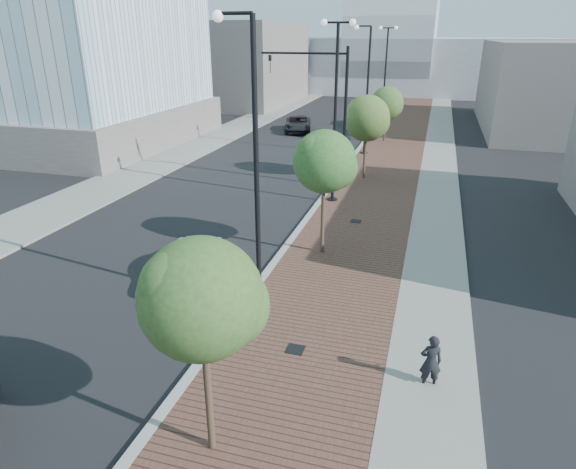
# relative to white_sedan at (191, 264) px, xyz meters

# --- Properties ---
(sidewalk) EXTENTS (7.00, 140.00, 0.12)m
(sidewalk) POSITION_rel_white_sedan_xyz_m (6.07, 28.67, -0.61)
(sidewalk) COLOR #4C2D23
(sidewalk) RESTS_ON ground
(concrete_strip) EXTENTS (2.40, 140.00, 0.13)m
(concrete_strip) POSITION_rel_white_sedan_xyz_m (8.77, 28.67, -0.60)
(concrete_strip) COLOR slate
(concrete_strip) RESTS_ON ground
(curb) EXTENTS (0.30, 140.00, 0.14)m
(curb) POSITION_rel_white_sedan_xyz_m (2.57, 28.67, -0.60)
(curb) COLOR gray
(curb) RESTS_ON ground
(west_sidewalk) EXTENTS (4.00, 140.00, 0.12)m
(west_sidewalk) POSITION_rel_white_sedan_xyz_m (-10.43, 28.67, -0.61)
(west_sidewalk) COLOR slate
(west_sidewalk) RESTS_ON ground
(white_sedan) EXTENTS (2.17, 4.26, 1.34)m
(white_sedan) POSITION_rel_white_sedan_xyz_m (0.00, 0.00, 0.00)
(white_sedan) COLOR silver
(white_sedan) RESTS_ON ground
(dark_car_mid) EXTENTS (3.49, 5.51, 1.42)m
(dark_car_mid) POSITION_rel_white_sedan_xyz_m (-4.24, 30.55, 0.04)
(dark_car_mid) COLOR black
(dark_car_mid) RESTS_ON ground
(dark_car_far) EXTENTS (2.36, 4.44, 1.23)m
(dark_car_far) POSITION_rel_white_sedan_xyz_m (0.30, 35.62, -0.06)
(dark_car_far) COLOR black
(dark_car_far) RESTS_ON ground
(pedestrian) EXTENTS (0.64, 0.50, 1.56)m
(pedestrian) POSITION_rel_white_sedan_xyz_m (8.70, -3.76, 0.11)
(pedestrian) COLOR black
(pedestrian) RESTS_ON ground
(streetlight_1) EXTENTS (1.44, 0.56, 9.21)m
(streetlight_1) POSITION_rel_white_sedan_xyz_m (3.05, -1.33, 3.67)
(streetlight_1) COLOR black
(streetlight_1) RESTS_ON ground
(streetlight_2) EXTENTS (1.72, 0.56, 9.28)m
(streetlight_2) POSITION_rel_white_sedan_xyz_m (3.17, 10.67, 4.15)
(streetlight_2) COLOR black
(streetlight_2) RESTS_ON ground
(streetlight_3) EXTENTS (1.44, 0.56, 9.21)m
(streetlight_3) POSITION_rel_white_sedan_xyz_m (3.05, 22.67, 3.67)
(streetlight_3) COLOR black
(streetlight_3) RESTS_ON ground
(streetlight_4) EXTENTS (1.72, 0.56, 9.28)m
(streetlight_4) POSITION_rel_white_sedan_xyz_m (3.17, 34.67, 4.15)
(streetlight_4) COLOR black
(streetlight_4) RESTS_ON ground
(traffic_mast) EXTENTS (5.09, 0.20, 8.00)m
(traffic_mast) POSITION_rel_white_sedan_xyz_m (2.27, 13.67, 4.31)
(traffic_mast) COLOR black
(traffic_mast) RESTS_ON ground
(tree_0) EXTENTS (2.50, 2.47, 5.09)m
(tree_0) POSITION_rel_white_sedan_xyz_m (4.21, -7.30, 3.17)
(tree_0) COLOR #382619
(tree_0) RESTS_ON ground
(tree_1) EXTENTS (2.52, 2.49, 5.22)m
(tree_1) POSITION_rel_white_sedan_xyz_m (4.21, 3.70, 3.29)
(tree_1) COLOR #382619
(tree_1) RESTS_ON ground
(tree_2) EXTENTS (2.80, 2.80, 5.25)m
(tree_2) POSITION_rel_white_sedan_xyz_m (4.21, 15.70, 3.16)
(tree_2) COLOR #382619
(tree_2) RESTS_ON ground
(tree_3) EXTENTS (2.74, 2.74, 4.63)m
(tree_3) POSITION_rel_white_sedan_xyz_m (4.21, 27.70, 2.58)
(tree_3) COLOR #382619
(tree_3) RESTS_ON ground
(tower_podium) EXTENTS (19.00, 19.00, 3.00)m
(tower_podium) POSITION_rel_white_sedan_xyz_m (-21.43, 20.67, 0.83)
(tower_podium) COLOR #5F5855
(tower_podium) RESTS_ON ground
(convention_center) EXTENTS (50.00, 30.00, 50.00)m
(convention_center) POSITION_rel_white_sedan_xyz_m (0.57, 73.67, 5.33)
(convention_center) COLOR #9CA2A5
(convention_center) RESTS_ON ground
(commercial_block_nw) EXTENTS (14.00, 20.00, 10.00)m
(commercial_block_nw) POSITION_rel_white_sedan_xyz_m (-17.43, 48.67, 4.33)
(commercial_block_nw) COLOR #69625E
(commercial_block_nw) RESTS_ON ground
(commercial_block_ne) EXTENTS (12.00, 22.00, 8.00)m
(commercial_block_ne) POSITION_rel_white_sedan_xyz_m (18.57, 38.67, 3.33)
(commercial_block_ne) COLOR slate
(commercial_block_ne) RESTS_ON ground
(utility_cover_1) EXTENTS (0.50, 0.50, 0.02)m
(utility_cover_1) POSITION_rel_white_sedan_xyz_m (4.97, -3.33, -0.54)
(utility_cover_1) COLOR black
(utility_cover_1) RESTS_ON sidewalk
(utility_cover_2) EXTENTS (0.50, 0.50, 0.02)m
(utility_cover_2) POSITION_rel_white_sedan_xyz_m (4.97, 7.67, -0.54)
(utility_cover_2) COLOR black
(utility_cover_2) RESTS_ON sidewalk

